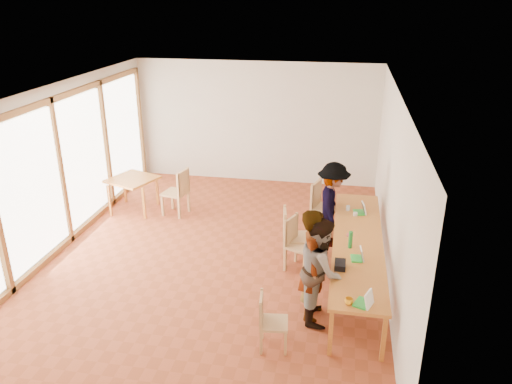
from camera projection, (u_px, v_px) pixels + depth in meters
ground at (218, 254)px, 9.24m from camera, size 8.00×8.00×0.00m
wall_back at (256, 123)px, 12.33m from camera, size 6.00×0.10×3.00m
wall_front at (115, 313)px, 5.03m from camera, size 6.00×0.10×3.00m
wall_right at (392, 189)px, 8.18m from camera, size 0.10×8.00×3.00m
window_wall at (59, 168)px, 9.17m from camera, size 0.10×8.00×3.00m
ceiling at (212, 90)px, 8.11m from camera, size 6.00×8.00×0.04m
communal_table at (358, 243)px, 8.13m from camera, size 0.80×4.00×0.75m
side_table at (133, 182)px, 10.85m from camera, size 0.90×0.90×0.75m
chair_near at (267, 316)px, 6.65m from camera, size 0.42×0.42×0.43m
chair_mid at (296, 238)px, 8.57m from camera, size 0.58×0.58×0.51m
chair_far at (290, 230)px, 8.76m from camera, size 0.53×0.53×0.53m
chair_empty at (320, 201)px, 9.95m from camera, size 0.61×0.61×0.55m
chair_spare at (179, 188)px, 10.64m from camera, size 0.57×0.57×0.55m
person_near at (314, 265)px, 7.19m from camera, size 0.48×0.67×1.71m
person_mid at (321, 270)px, 7.17m from camera, size 0.68×0.83×1.60m
person_far at (332, 205)px, 9.32m from camera, size 0.65×1.08×1.63m
laptop_near at (366, 301)px, 6.42m from camera, size 0.29×0.30×0.21m
laptop_mid at (359, 256)px, 7.53m from camera, size 0.21×0.24×0.19m
laptop_far at (361, 210)px, 9.10m from camera, size 0.25×0.28×0.21m
yellow_mug at (349, 301)px, 6.44m from camera, size 0.14×0.14×0.09m
green_bottle at (350, 240)px, 7.84m from camera, size 0.07×0.07×0.28m
clear_glass at (348, 208)px, 9.22m from camera, size 0.07×0.07×0.09m
condiment_cup at (355, 214)px, 9.01m from camera, size 0.08×0.08×0.06m
pink_phone at (348, 235)px, 8.28m from camera, size 0.05×0.10×0.01m
black_pouch at (340, 265)px, 7.30m from camera, size 0.16×0.26×0.09m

